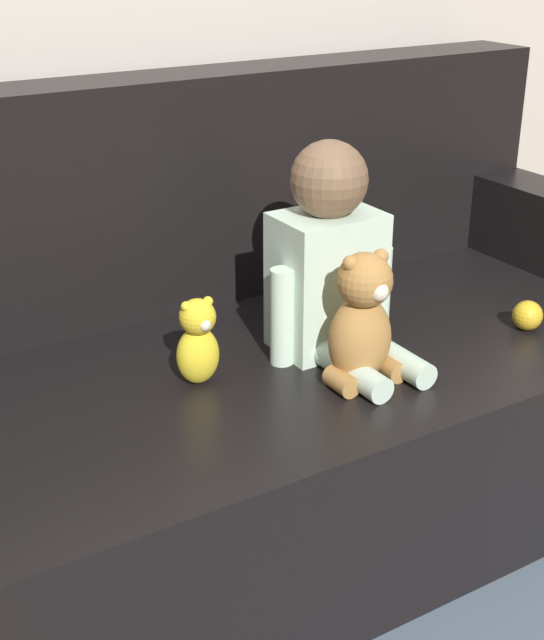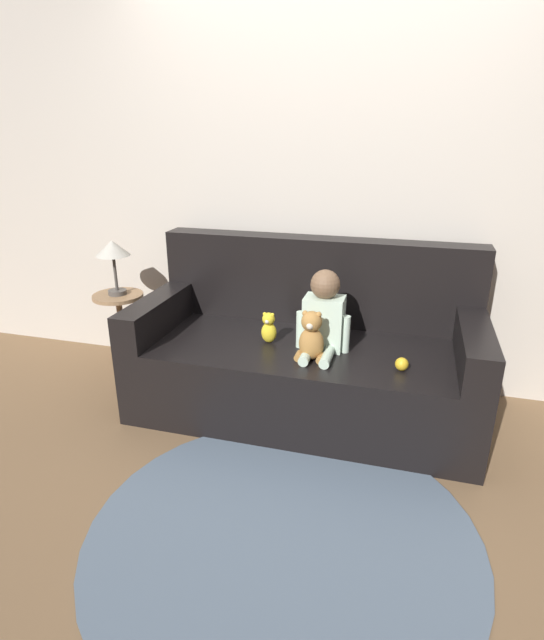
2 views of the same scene
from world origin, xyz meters
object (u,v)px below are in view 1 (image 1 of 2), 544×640
couch (254,383)px  plush_toy_side (198,342)px  toy_ball (528,315)px  person_baby (331,264)px  teddy_bear_brown (362,322)px

couch → plush_toy_side: couch is taller
couch → toy_ball: couch is taller
plush_toy_side → toy_ball: 0.77m
couch → plush_toy_side: size_ratio=10.74×
toy_ball → couch: bearing=152.9°
person_baby → teddy_bear_brown: bearing=-102.0°
person_baby → toy_ball: (0.44, -0.16, -0.16)m
couch → person_baby: (0.11, -0.13, 0.31)m
couch → plush_toy_side: 0.31m
couch → person_baby: 0.35m
plush_toy_side → couch: bearing=31.7°
couch → toy_ball: size_ratio=28.78×
couch → toy_ball: 0.64m
person_baby → plush_toy_side: size_ratio=2.46×
couch → toy_ball: bearing=-27.1°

